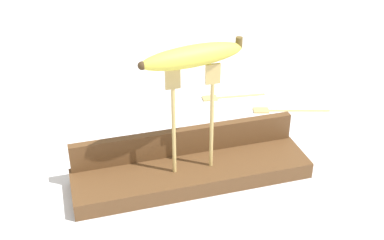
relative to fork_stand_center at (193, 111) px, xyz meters
name	(u,v)px	position (x,y,z in m)	size (l,w,h in m)	color
ground_plane	(192,180)	(0.00, 0.01, -0.15)	(3.00, 3.00, 0.00)	silver
wooden_board	(192,173)	(0.00, 0.01, -0.14)	(0.44, 0.11, 0.03)	brown
board_backstop	(185,141)	(0.00, 0.05, -0.09)	(0.43, 0.02, 0.05)	brown
fork_stand_center	(193,111)	(0.00, 0.00, 0.00)	(0.10, 0.01, 0.20)	tan
banana_raised_center	(193,56)	(0.00, 0.00, 0.10)	(0.19, 0.07, 0.04)	#DBD147
fork_fallen_near	(281,110)	(0.28, 0.21, -0.15)	(0.18, 0.07, 0.01)	tan
fork_fallen_far	(225,96)	(0.17, 0.31, -0.15)	(0.16, 0.04, 0.01)	tan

